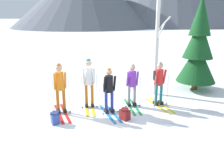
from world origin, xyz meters
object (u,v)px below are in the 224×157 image
Objects in this scene: skier_in_red at (159,81)px; pine_tree_near at (198,48)px; skier_in_black at (109,89)px; backpack_on_snow_front at (125,114)px; birch_tree_tall at (157,40)px; skier_in_purple at (132,83)px; skier_in_white at (89,80)px; backpack_on_snow_beside at (55,118)px; skier_in_orange at (60,85)px.

skier_in_red is 0.40× the size of pine_tree_near.
skier_in_black reaches higher than backpack_on_snow_front.
pine_tree_near is at bearing 49.91° from backpack_on_snow_front.
pine_tree_near is 2.13m from birch_tree_tall.
skier_in_purple is at bearing -122.44° from birch_tree_tall.
skier_in_white is 0.95m from skier_in_black.
skier_in_red is 4.25× the size of backpack_on_snow_beside.
skier_in_orange is at bearing 171.97° from backpack_on_snow_front.
skier_in_white is 2.65m from skier_in_red.
skier_in_red is 1.93m from birch_tree_tall.
skier_in_red is at bearing -87.74° from birch_tree_tall.
skier_in_purple is (1.58, 0.30, -0.15)m from skier_in_white.
backpack_on_snow_front is at bearing -40.19° from skier_in_black.
skier_in_purple is 1.46m from backpack_on_snow_front.
skier_in_orange is 1.09× the size of skier_in_black.
skier_in_purple is 4.28× the size of backpack_on_snow_front.
skier_in_white reaches higher than skier_in_red.
skier_in_red is at bearing 12.01° from skier_in_purple.
skier_in_white is 4.71× the size of backpack_on_snow_front.
skier_in_white is 1.91m from backpack_on_snow_front.
backpack_on_snow_front and backpack_on_snow_beside have the same top height.
backpack_on_snow_beside is at bearing -135.43° from birch_tree_tall.
birch_tree_tall is (0.97, 1.52, 1.45)m from skier_in_purple.
skier_in_orange is 0.43× the size of pine_tree_near.
backpack_on_snow_front is 2.27m from backpack_on_snow_beside.
pine_tree_near reaches higher than skier_in_red.
skier_in_white is at bearing -148.98° from pine_tree_near.
backpack_on_snow_beside is (-3.41, -2.00, -0.76)m from skier_in_red.
birch_tree_tall is 11.76× the size of backpack_on_snow_beside.
skier_in_white is 1.92m from backpack_on_snow_beside.
birch_tree_tall reaches higher than skier_in_red.
birch_tree_tall is at bearing 44.57° from backpack_on_snow_beside.
backpack_on_snow_beside is (-3.36, -3.31, -2.18)m from birch_tree_tall.
skier_in_black is at bearing 139.81° from backpack_on_snow_front.
pine_tree_near is (1.85, 2.16, 0.98)m from skier_in_red.
skier_in_white is 4.68× the size of backpack_on_snow_beside.
skier_in_black is 1.08m from skier_in_purple.
skier_in_white reaches higher than backpack_on_snow_beside.
birch_tree_tall reaches higher than backpack_on_snow_front.
skier_in_white is (0.89, 0.63, 0.05)m from skier_in_orange.
backpack_on_snow_front is (1.39, -0.95, -0.89)m from skier_in_white.
pine_tree_near is at bearing 49.46° from skier_in_red.
backpack_on_snow_front is at bearing 13.71° from backpack_on_snow_beside.
skier_in_black is at bearing -151.38° from skier_in_red.
skier_in_purple reaches higher than skier_in_black.
skier_in_orange is 1.06× the size of skier_in_red.
skier_in_red is 4.03m from backpack_on_snow_beside.
pine_tree_near is (5.33, 3.30, 0.91)m from skier_in_orange.
birch_tree_tall is (-0.05, 1.30, 1.42)m from skier_in_red.
backpack_on_snow_beside is at bearing -166.29° from backpack_on_snow_front.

